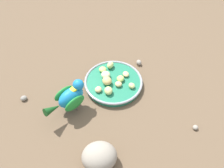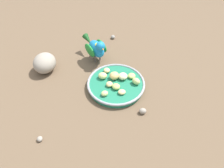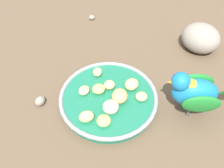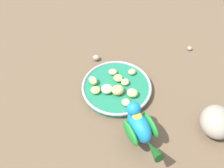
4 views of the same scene
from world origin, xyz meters
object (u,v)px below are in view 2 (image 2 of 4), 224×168
Objects in this scene: apple_piece_4 at (109,84)px; apple_piece_6 at (103,76)px; apple_piece_0 at (132,76)px; pebble_1 at (143,111)px; apple_piece_8 at (136,82)px; parrot at (96,48)px; apple_piece_7 at (122,92)px; pebble_0 at (40,139)px; apple_piece_3 at (107,70)px; pebble_2 at (113,37)px; apple_piece_9 at (105,93)px; apple_piece_1 at (116,86)px; feeding_bowl at (115,84)px; apple_piece_5 at (114,76)px; apple_piece_2 at (123,76)px; rock_large at (45,63)px.

apple_piece_4 is 0.05m from apple_piece_6.
apple_piece_0 reaches higher than pebble_1.
parrot reaches higher than apple_piece_8.
pebble_0 is (-0.31, -0.11, -0.02)m from apple_piece_7.
pebble_2 is (0.10, 0.27, -0.02)m from apple_piece_3.
apple_piece_9 is (-0.04, -0.13, 0.00)m from apple_piece_3.
apple_piece_1 is 0.10m from apple_piece_3.
pebble_2 is at bearing 53.72° from pebble_0.
apple_piece_4 is 0.06m from apple_piece_7.
parrot is 7.09× the size of pebble_2.
pebble_1 is (-0.01, -0.17, -0.02)m from apple_piece_0.
parrot is at bearing 93.86° from apple_piece_4.
feeding_bowl is 0.35m from pebble_0.
apple_piece_4 is 0.20m from parrot.
apple_piece_6 is 1.48× the size of pebble_2.
apple_piece_5 is at bearing -68.07° from apple_piece_3.
apple_piece_6 is 1.38× the size of pebble_1.
apple_piece_1 is 0.19× the size of parrot.
apple_piece_3 is at bearing 84.28° from apple_piece_4.
apple_piece_7 is (0.03, -0.13, -0.00)m from apple_piece_3.
apple_piece_2 is at bearing -45.27° from apple_piece_3.
apple_piece_1 is at bearing -151.00° from apple_piece_0.
apple_piece_5 is at bearing 96.19° from apple_piece_7.
apple_piece_0 is 0.87× the size of apple_piece_6.
apple_piece_2 is at bearing 29.49° from pebble_0.
pebble_1 is at bearing -61.51° from apple_piece_1.
rock_large is 0.47m from pebble_1.
apple_piece_4 reaches higher than pebble_1.
parrot is (-0.12, 0.21, 0.04)m from apple_piece_8.
apple_piece_9 reaches higher than apple_piece_0.
apple_piece_9 is at bearing -22.82° from parrot.
apple_piece_8 is at bearing -28.47° from apple_piece_6.
rock_large is at bearing 147.05° from feeding_bowl.
rock_large reaches higher than apple_piece_1.
apple_piece_8 is at bearing -89.86° from pebble_2.
apple_piece_7 is at bearing 119.81° from pebble_1.
apple_piece_3 is 0.77× the size of apple_piece_6.
apple_piece_2 is at bearing -14.57° from apple_piece_5.
apple_piece_8 reaches higher than apple_piece_1.
apple_piece_1 is 1.20× the size of apple_piece_9.
apple_piece_0 is at bearing -32.30° from apple_piece_3.
parrot is at bearing -127.10° from pebble_2.
apple_piece_6 is at bearing 39.79° from pebble_0.
apple_piece_4 is at bearing -36.95° from rock_large.
apple_piece_6 is 0.12m from apple_piece_7.
apple_piece_5 is at bearing 165.43° from apple_piece_2.
apple_piece_4 is 0.25× the size of rock_large.
apple_piece_8 is (0.10, -0.10, 0.00)m from apple_piece_3.
apple_piece_2 is at bearing 98.65° from pebble_1.
parrot is (-0.04, 0.19, 0.06)m from feeding_bowl.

